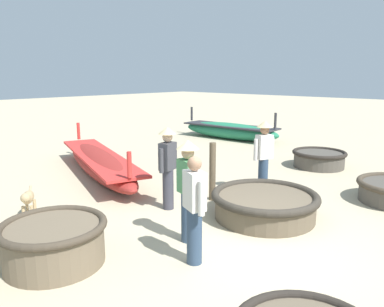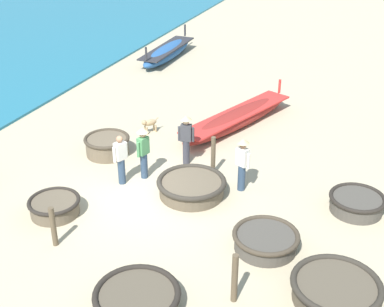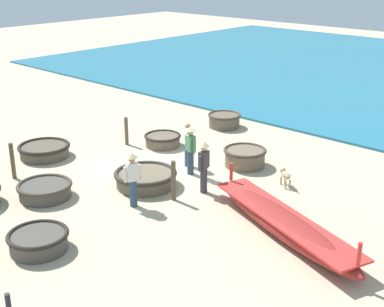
{
  "view_description": "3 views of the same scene",
  "coord_description": "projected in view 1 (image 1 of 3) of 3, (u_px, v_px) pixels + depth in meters",
  "views": [
    {
      "loc": [
        -4.67,
        -2.94,
        2.65
      ],
      "look_at": [
        1.12,
        2.37,
        1.0
      ],
      "focal_mm": 35.0,
      "sensor_mm": 36.0,
      "label": 1
    },
    {
      "loc": [
        6.27,
        -11.63,
        8.27
      ],
      "look_at": [
        0.97,
        1.14,
        1.03
      ],
      "focal_mm": 50.0,
      "sensor_mm": 36.0,
      "label": 2
    },
    {
      "loc": [
        11.77,
        12.3,
        6.92
      ],
      "look_at": [
        0.08,
        1.58,
        1.05
      ],
      "focal_mm": 50.0,
      "sensor_mm": 36.0,
      "label": 3
    }
  ],
  "objects": [
    {
      "name": "coracle_tilted",
      "position": [
        265.0,
        204.0,
        7.04
      ],
      "size": [
        2.02,
        2.02,
        0.51
      ],
      "color": "brown",
      "rests_on": "ground"
    },
    {
      "name": "fisherman_with_hat",
      "position": [
        264.0,
        153.0,
        8.34
      ],
      "size": [
        0.5,
        0.36,
        1.67
      ],
      "color": "#2D425B",
      "rests_on": "ground"
    },
    {
      "name": "fisherman_by_coracle",
      "position": [
        194.0,
        208.0,
        5.23
      ],
      "size": [
        0.33,
        0.5,
        1.57
      ],
      "color": "#2D425B",
      "rests_on": "ground"
    },
    {
      "name": "long_boat_green_hull",
      "position": [
        230.0,
        130.0,
        15.79
      ],
      "size": [
        1.31,
        4.61,
        1.23
      ],
      "color": "#237551",
      "rests_on": "ground"
    },
    {
      "name": "fisherman_standing_left",
      "position": [
        188.0,
        185.0,
        5.91
      ],
      "size": [
        0.36,
        0.51,
        1.67
      ],
      "color": "#2D425B",
      "rests_on": "ground"
    },
    {
      "name": "long_boat_blue_hull",
      "position": [
        99.0,
        162.0,
        10.17
      ],
      "size": [
        2.88,
        5.78,
        1.11
      ],
      "color": "maroon",
      "rests_on": "ground"
    },
    {
      "name": "mooring_post_shoreline",
      "position": [
        212.0,
        172.0,
        7.99
      ],
      "size": [
        0.14,
        0.14,
        1.26
      ],
      "primitive_type": "cylinder",
      "color": "brown",
      "rests_on": "ground"
    },
    {
      "name": "dog",
      "position": [
        28.0,
        199.0,
        7.03
      ],
      "size": [
        0.45,
        0.6,
        0.55
      ],
      "color": "tan",
      "rests_on": "ground"
    },
    {
      "name": "coracle_beside_post",
      "position": [
        54.0,
        241.0,
        5.31
      ],
      "size": [
        1.51,
        1.51,
        0.63
      ],
      "color": "brown",
      "rests_on": "ground"
    },
    {
      "name": "coracle_far_left",
      "position": [
        319.0,
        158.0,
        10.94
      ],
      "size": [
        1.54,
        1.54,
        0.49
      ],
      "color": "#4C473F",
      "rests_on": "ground"
    },
    {
      "name": "ground_plane",
      "position": [
        255.0,
        248.0,
        5.86
      ],
      "size": [
        80.0,
        80.0,
        0.0
      ],
      "primitive_type": "plane",
      "color": "#BCAD8C"
    },
    {
      "name": "fisherman_standing_right",
      "position": [
        168.0,
        163.0,
        7.38
      ],
      "size": [
        0.52,
        0.36,
        1.67
      ],
      "color": "#383842",
      "rests_on": "ground"
    }
  ]
}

